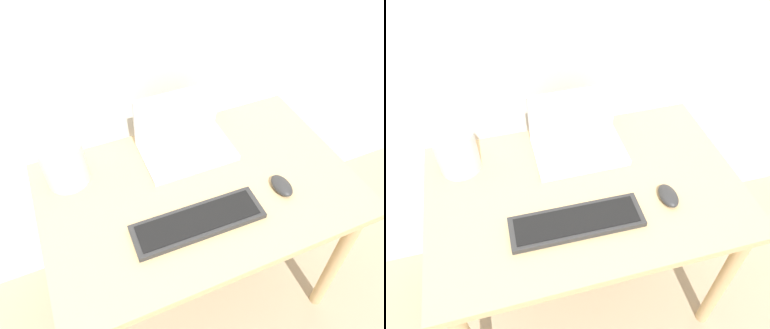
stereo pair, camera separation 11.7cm
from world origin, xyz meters
The scene contains 5 objects.
desk centered at (0.00, 0.33, 0.61)m, with size 1.04×0.67×0.71m.
laptop centered at (0.02, 0.53, 0.76)m, with size 0.32×0.22×0.23m.
keyboard centered at (-0.07, 0.20, 0.72)m, with size 0.41×0.13×0.02m.
mouse centered at (0.24, 0.22, 0.72)m, with size 0.06×0.10×0.03m.
vase centered at (-0.39, 0.54, 0.82)m, with size 0.14×0.14×0.22m.
Camera 1 is at (-0.34, -0.40, 1.66)m, focal length 35.00 mm.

